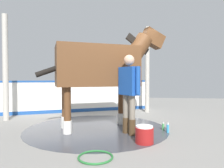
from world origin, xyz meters
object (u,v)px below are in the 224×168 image
at_px(bottle_shampoo, 168,128).
at_px(hose_coil, 96,157).
at_px(handler, 129,88).
at_px(horse, 101,68).
at_px(bottle_spray, 163,126).
at_px(wash_bucket, 144,135).

xyz_separation_m(bottle_shampoo, hose_coil, (-1.65, 1.31, -0.08)).
relative_size(handler, hose_coil, 3.15).
bearing_deg(horse, bottle_spray, -26.22).
distance_m(horse, hose_coil, 2.41).
bearing_deg(wash_bucket, horse, 44.13).
xyz_separation_m(horse, wash_bucket, (-1.06, -1.03, -1.33)).
distance_m(horse, bottle_spray, 2.05).
relative_size(bottle_shampoo, hose_coil, 0.41).
bearing_deg(handler, wash_bucket, 78.27).
bearing_deg(bottle_shampoo, handler, 104.46).
height_order(horse, bottle_spray, horse).
distance_m(wash_bucket, bottle_shampoo, 0.99).
bearing_deg(wash_bucket, handler, 28.20).
xyz_separation_m(handler, hose_coil, (-1.43, 0.44, -0.99)).
bearing_deg(bottle_spray, wash_bucket, 155.78).
distance_m(handler, bottle_spray, 1.29).
distance_m(handler, hose_coil, 1.80).
bearing_deg(wash_bucket, hose_coil, 137.40).
bearing_deg(hose_coil, bottle_shampoo, -38.38).
bearing_deg(bottle_shampoo, wash_bucket, 146.47).
xyz_separation_m(wash_bucket, bottle_spray, (1.04, -0.47, -0.08)).
height_order(horse, hose_coil, horse).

